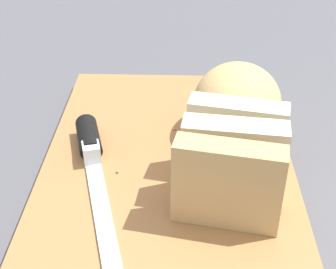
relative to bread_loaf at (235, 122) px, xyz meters
name	(u,v)px	position (x,y,z in m)	size (l,w,h in m)	color
ground_plane	(168,172)	(0.01, -0.07, -0.06)	(3.00, 3.00, 0.00)	#4C4C51
cutting_board	(168,165)	(0.01, -0.07, -0.05)	(0.40, 0.27, 0.02)	#9E6B3D
bread_loaf	(235,122)	(0.00, 0.00, 0.00)	(0.24, 0.13, 0.08)	tan
bread_knife	(92,154)	(0.02, -0.15, -0.03)	(0.27, 0.10, 0.02)	silver
crumb_near_knife	(175,129)	(-0.04, -0.07, -0.04)	(0.00, 0.00, 0.00)	tan
crumb_near_loaf	(117,172)	(0.04, -0.12, -0.04)	(0.00, 0.00, 0.00)	tan
crumb_stray_left	(212,135)	(-0.03, -0.02, -0.04)	(0.00, 0.00, 0.00)	tan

